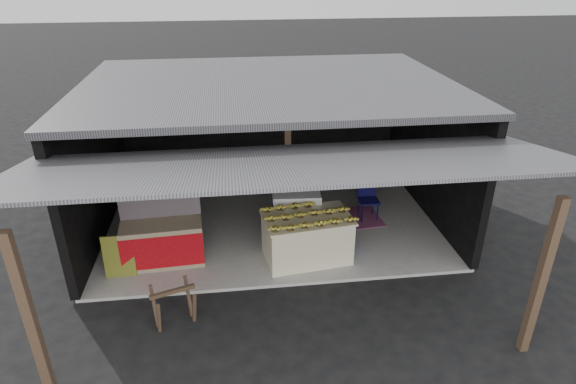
{
  "coord_description": "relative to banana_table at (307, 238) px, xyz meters",
  "views": [
    {
      "loc": [
        -0.79,
        -6.77,
        5.19
      ],
      "look_at": [
        0.26,
        1.52,
        1.1
      ],
      "focal_mm": 30.0,
      "sensor_mm": 36.0,
      "label": 1
    }
  ],
  "objects": [
    {
      "name": "banana_pile",
      "position": [
        0.0,
        0.0,
        0.53
      ],
      "size": [
        1.58,
        1.07,
        0.17
      ],
      "primitive_type": null,
      "rotation": [
        0.0,
        0.0,
        0.13
      ],
      "color": "gold",
      "rests_on": "banana_table"
    },
    {
      "name": "shophouse",
      "position": [
        -0.52,
        2.04,
        1.6
      ],
      "size": [
        7.4,
        7.29,
        3.02
      ],
      "color": "black",
      "rests_on": "ground"
    },
    {
      "name": "plastic_chair",
      "position": [
        1.56,
        1.44,
        0.07
      ],
      "size": [
        0.41,
        0.41,
        0.86
      ],
      "rotation": [
        0.0,
        0.0,
        0.01
      ],
      "color": "#0D0B3C",
      "rests_on": "concrete_slab"
    },
    {
      "name": "neighbor_stall",
      "position": [
        -2.64,
        0.21,
        0.01
      ],
      "size": [
        1.49,
        0.74,
        1.5
      ],
      "rotation": [
        0.0,
        0.0,
        0.06
      ],
      "color": "#998466",
      "rests_on": "concrete_slab"
    },
    {
      "name": "sawhorse",
      "position": [
        -2.31,
        -1.49,
        -0.09
      ],
      "size": [
        0.75,
        0.74,
        0.66
      ],
      "rotation": [
        0.0,
        0.0,
        0.33
      ],
      "color": "#473123",
      "rests_on": "ground"
    },
    {
      "name": "green_signboard",
      "position": [
        -3.37,
        -0.15,
        -0.04
      ],
      "size": [
        0.53,
        0.1,
        0.8
      ],
      "primitive_type": "cube",
      "rotation": [
        -0.09,
        0.0,
        0.0
      ],
      "color": "black",
      "rests_on": "concrete_slab"
    },
    {
      "name": "magenta_rug",
      "position": [
        1.09,
        1.38,
        -0.44
      ],
      "size": [
        1.58,
        1.13,
        0.01
      ],
      "primitive_type": "cube",
      "rotation": [
        0.0,
        0.0,
        0.09
      ],
      "color": "#7C1B5D",
      "rests_on": "concrete_slab"
    },
    {
      "name": "water_barrel",
      "position": [
        0.81,
        0.15,
        -0.21
      ],
      "size": [
        0.32,
        0.32,
        0.47
      ],
      "primitive_type": "cylinder",
      "color": "#0C1189",
      "rests_on": "concrete_slab"
    },
    {
      "name": "ground",
      "position": [
        -0.52,
        -0.77,
        -0.5
      ],
      "size": [
        80.0,
        80.0,
        0.0
      ],
      "primitive_type": "plane",
      "color": "black",
      "rests_on": "ground"
    },
    {
      "name": "picture_frames",
      "position": [
        -0.69,
        4.12,
        1.43
      ],
      "size": [
        1.62,
        0.04,
        0.46
      ],
      "color": "black",
      "rests_on": "shophouse"
    },
    {
      "name": "white_crate",
      "position": [
        -0.09,
        0.77,
        0.07
      ],
      "size": [
        0.96,
        0.68,
        1.02
      ],
      "rotation": [
        0.0,
        0.0,
        -0.06
      ],
      "color": "white",
      "rests_on": "concrete_slab"
    },
    {
      "name": "concrete_slab",
      "position": [
        -0.52,
        1.73,
        -0.47
      ],
      "size": [
        7.0,
        5.0,
        0.06
      ],
      "primitive_type": "cube",
      "color": "gray",
      "rests_on": "ground"
    },
    {
      "name": "banana_table",
      "position": [
        0.0,
        0.0,
        0.0
      ],
      "size": [
        1.71,
        1.18,
        0.88
      ],
      "rotation": [
        0.0,
        0.0,
        0.13
      ],
      "color": "beige",
      "rests_on": "concrete_slab"
    }
  ]
}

